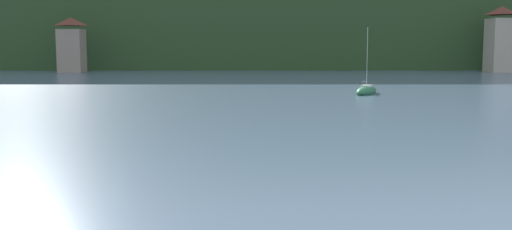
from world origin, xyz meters
TOP-DOWN VIEW (x-y plane):
  - wooded_hillside at (5.10, 161.45)m, footprint 352.00×68.85m
  - shore_building_west at (-29.80, 115.36)m, footprint 3.98×4.01m
  - shore_building_westcentral at (39.74, 115.79)m, footprint 4.05×4.92m
  - sailboat_far_3 at (10.27, 73.54)m, footprint 3.20×4.43m

SIDE VIEW (x-z plane):
  - sailboat_far_3 at x=10.27m, z-range -2.96..3.48m
  - shore_building_west at x=-29.80m, z-range -0.13..8.68m
  - shore_building_westcentral at x=39.74m, z-range -0.15..10.45m
  - wooded_hillside at x=5.10m, z-range -18.78..36.90m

